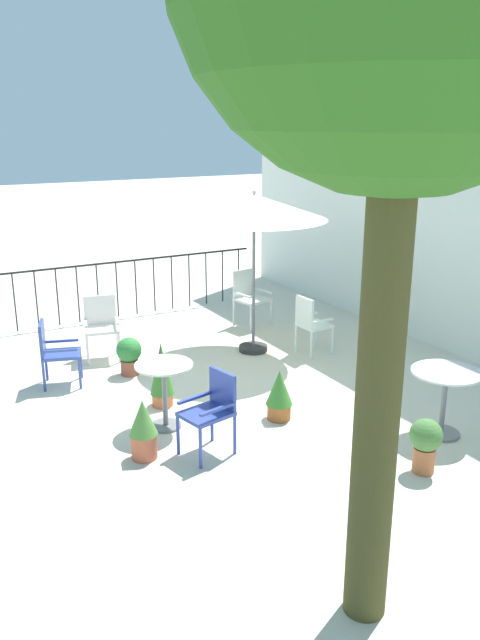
{
  "coord_description": "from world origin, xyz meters",
  "views": [
    {
      "loc": [
        7.37,
        -3.63,
        3.41
      ],
      "look_at": [
        0.0,
        0.41,
        0.8
      ],
      "focal_mm": 36.28,
      "sensor_mm": 36.0,
      "label": 1
    }
  ],
  "objects_px": {
    "cafe_table_1": "(164,384)",
    "patio_chair_2": "(249,294)",
    "patio_umbrella_0": "(254,208)",
    "patio_chair_0": "(54,350)",
    "patio_chair_4": "(310,321)",
    "potted_plant_2": "(279,394)",
    "potted_plant_4": "(425,442)",
    "cafe_table_0": "(445,391)",
    "potted_plant_3": "(143,428)",
    "patio_chair_1": "(212,407)",
    "potted_plant_0": "(129,354)",
    "potted_plant_1": "(162,374)",
    "patio_chair_3": "(101,323)"
  },
  "relations": [
    {
      "from": "cafe_table_1",
      "to": "patio_chair_2",
      "type": "xyz_separation_m",
      "value": [
        -2.92,
        2.76,
        0.02
      ]
    },
    {
      "from": "patio_umbrella_0",
      "to": "patio_chair_0",
      "type": "height_order",
      "value": "patio_umbrella_0"
    },
    {
      "from": "patio_umbrella_0",
      "to": "patio_chair_4",
      "type": "relative_size",
      "value": 2.7
    },
    {
      "from": "potted_plant_2",
      "to": "potted_plant_4",
      "type": "distance_m",
      "value": 1.84
    },
    {
      "from": "cafe_table_0",
      "to": "patio_chair_0",
      "type": "xyz_separation_m",
      "value": [
        -3.52,
        -3.46,
        -0.03
      ]
    },
    {
      "from": "cafe_table_0",
      "to": "cafe_table_1",
      "type": "xyz_separation_m",
      "value": [
        -1.67,
        -2.66,
        0.0
      ]
    },
    {
      "from": "patio_chair_0",
      "to": "patio_chair_4",
      "type": "distance_m",
      "value": 3.71
    },
    {
      "from": "patio_chair_2",
      "to": "patio_chair_4",
      "type": "xyz_separation_m",
      "value": [
        1.7,
        0.09,
        -0.04
      ]
    },
    {
      "from": "patio_umbrella_0",
      "to": "cafe_table_0",
      "type": "relative_size",
      "value": 3.18
    },
    {
      "from": "patio_chair_2",
      "to": "potted_plant_4",
      "type": "height_order",
      "value": "patio_chair_2"
    },
    {
      "from": "patio_chair_4",
      "to": "potted_plant_3",
      "type": "xyz_separation_m",
      "value": [
        1.77,
        -3.32,
        -0.18
      ]
    },
    {
      "from": "patio_chair_1",
      "to": "potted_plant_3",
      "type": "distance_m",
      "value": 0.75
    },
    {
      "from": "cafe_table_0",
      "to": "potted_plant_3",
      "type": "relative_size",
      "value": 1.17
    },
    {
      "from": "patio_chair_0",
      "to": "patio_chair_1",
      "type": "xyz_separation_m",
      "value": [
        2.64,
        1.02,
        0.02
      ]
    },
    {
      "from": "cafe_table_0",
      "to": "potted_plant_4",
      "type": "relative_size",
      "value": 1.34
    },
    {
      "from": "potted_plant_2",
      "to": "potted_plant_3",
      "type": "bearing_deg",
      "value": -86.48
    },
    {
      "from": "patio_chair_2",
      "to": "potted_plant_0",
      "type": "height_order",
      "value": "patio_chair_2"
    },
    {
      "from": "potted_plant_0",
      "to": "potted_plant_1",
      "type": "xyz_separation_m",
      "value": [
        1.18,
        0.01,
        0.12
      ]
    },
    {
      "from": "potted_plant_4",
      "to": "potted_plant_3",
      "type": "bearing_deg",
      "value": -124.38
    },
    {
      "from": "cafe_table_0",
      "to": "potted_plant_0",
      "type": "distance_m",
      "value": 4.22
    },
    {
      "from": "patio_chair_1",
      "to": "potted_plant_3",
      "type": "relative_size",
      "value": 1.35
    },
    {
      "from": "patio_chair_2",
      "to": "potted_plant_0",
      "type": "xyz_separation_m",
      "value": [
        1.17,
        -2.58,
        -0.26
      ]
    },
    {
      "from": "patio_umbrella_0",
      "to": "patio_chair_1",
      "type": "height_order",
      "value": "patio_umbrella_0"
    },
    {
      "from": "patio_chair_4",
      "to": "potted_plant_1",
      "type": "relative_size",
      "value": 1.1
    },
    {
      "from": "patio_umbrella_0",
      "to": "cafe_table_0",
      "type": "distance_m",
      "value": 3.83
    },
    {
      "from": "patio_chair_2",
      "to": "patio_chair_3",
      "type": "height_order",
      "value": "patio_chair_2"
    },
    {
      "from": "potted_plant_4",
      "to": "potted_plant_1",
      "type": "bearing_deg",
      "value": -148.16
    },
    {
      "from": "patio_chair_3",
      "to": "potted_plant_0",
      "type": "distance_m",
      "value": 0.89
    },
    {
      "from": "patio_chair_0",
      "to": "potted_plant_3",
      "type": "relative_size",
      "value": 1.35
    },
    {
      "from": "patio_chair_1",
      "to": "potted_plant_2",
      "type": "distance_m",
      "value": 1.12
    },
    {
      "from": "cafe_table_0",
      "to": "potted_plant_3",
      "type": "distance_m",
      "value": 3.33
    },
    {
      "from": "patio_chair_0",
      "to": "patio_chair_1",
      "type": "height_order",
      "value": "patio_chair_1"
    },
    {
      "from": "patio_chair_0",
      "to": "potted_plant_3",
      "type": "distance_m",
      "value": 2.44
    },
    {
      "from": "patio_chair_0",
      "to": "potted_plant_1",
      "type": "bearing_deg",
      "value": 37.76
    },
    {
      "from": "cafe_table_0",
      "to": "patio_chair_2",
      "type": "xyz_separation_m",
      "value": [
        -4.59,
        0.1,
        0.02
      ]
    },
    {
      "from": "patio_chair_4",
      "to": "potted_plant_0",
      "type": "relative_size",
      "value": 1.68
    },
    {
      "from": "patio_chair_0",
      "to": "potted_plant_4",
      "type": "xyz_separation_m",
      "value": [
        4.03,
        2.7,
        -0.17
      ]
    },
    {
      "from": "patio_chair_2",
      "to": "patio_chair_3",
      "type": "relative_size",
      "value": 1.04
    },
    {
      "from": "potted_plant_1",
      "to": "potted_plant_4",
      "type": "distance_m",
      "value": 3.24
    },
    {
      "from": "potted_plant_0",
      "to": "potted_plant_3",
      "type": "height_order",
      "value": "potted_plant_3"
    },
    {
      "from": "potted_plant_0",
      "to": "potted_plant_3",
      "type": "xyz_separation_m",
      "value": [
        2.3,
        -0.65,
        0.04
      ]
    },
    {
      "from": "potted_plant_2",
      "to": "cafe_table_0",
      "type": "bearing_deg",
      "value": 48.88
    },
    {
      "from": "potted_plant_3",
      "to": "cafe_table_0",
      "type": "bearing_deg",
      "value": 70.44
    },
    {
      "from": "patio_chair_2",
      "to": "potted_plant_1",
      "type": "relative_size",
      "value": 1.18
    },
    {
      "from": "patio_umbrella_0",
      "to": "patio_chair_0",
      "type": "bearing_deg",
      "value": -91.93
    },
    {
      "from": "patio_chair_0",
      "to": "potted_plant_4",
      "type": "relative_size",
      "value": 1.55
    },
    {
      "from": "cafe_table_1",
      "to": "patio_chair_4",
      "type": "relative_size",
      "value": 0.86
    },
    {
      "from": "patio_chair_3",
      "to": "cafe_table_1",
      "type": "bearing_deg",
      "value": -1.27
    },
    {
      "from": "cafe_table_0",
      "to": "potted_plant_2",
      "type": "xyz_separation_m",
      "value": [
        -1.22,
        -1.4,
        -0.22
      ]
    },
    {
      "from": "potted_plant_1",
      "to": "patio_chair_2",
      "type": "bearing_deg",
      "value": 132.49
    }
  ]
}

